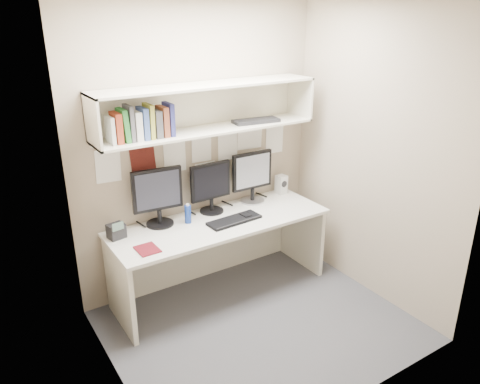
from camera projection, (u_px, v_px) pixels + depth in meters
floor at (260, 326)px, 3.96m from camera, size 2.40×2.00×0.01m
wall_back at (199, 150)px, 4.27m from camera, size 2.40×0.02×2.60m
wall_front at (363, 232)px, 2.70m from camera, size 2.40×0.02×2.60m
wall_left at (104, 218)px, 2.88m from camera, size 0.02×2.00×2.60m
wall_right at (375, 156)px, 4.09m from camera, size 0.02×2.00×2.60m
desk at (220, 256)px, 4.33m from camera, size 2.00×0.70×0.73m
overhead_hutch at (206, 107)px, 4.00m from camera, size 2.00×0.38×0.40m
pinned_papers at (200, 156)px, 4.28m from camera, size 1.92×0.01×0.48m
monitor_left at (158, 195)px, 4.03m from camera, size 0.44×0.24×0.51m
monitor_center at (211, 186)px, 4.30m from camera, size 0.41×0.22×0.47m
monitor_right at (252, 175)px, 4.52m from camera, size 0.43×0.24×0.50m
keyboard at (234, 220)px, 4.17m from camera, size 0.51×0.21×0.02m
mouse at (245, 216)px, 4.25m from camera, size 0.08×0.11×0.03m
speaker at (281, 184)px, 4.79m from camera, size 0.10×0.11×0.19m
blue_bottle at (188, 214)px, 4.12m from camera, size 0.06×0.06×0.18m
maroon_notebook at (147, 249)px, 3.68m from camera, size 0.17×0.20×0.01m
desk_phone at (116, 231)px, 3.86m from camera, size 0.15×0.14×0.16m
book_stack at (141, 124)px, 3.66m from camera, size 0.52×0.17×0.28m
hutch_tray at (256, 121)px, 4.24m from camera, size 0.45×0.22×0.03m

